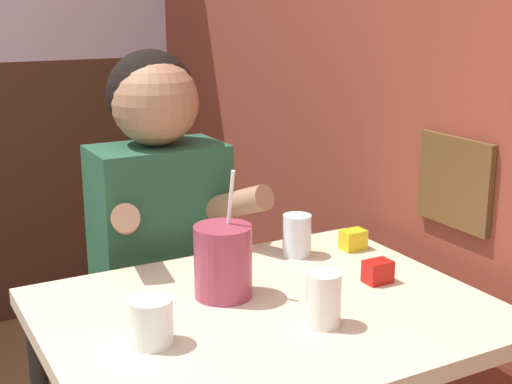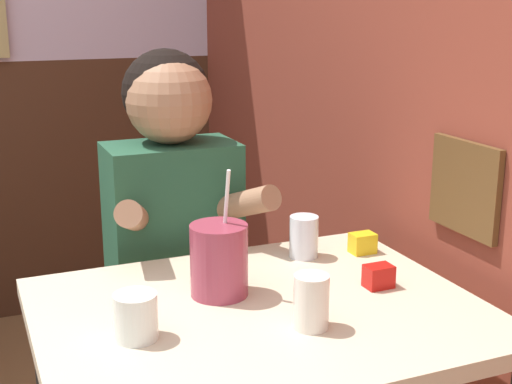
% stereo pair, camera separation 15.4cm
% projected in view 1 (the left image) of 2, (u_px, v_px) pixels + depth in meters
% --- Properties ---
extents(main_table, '(0.89, 0.71, 0.73)m').
position_uv_depth(main_table, '(268.00, 342.00, 1.47)').
color(main_table, beige).
rests_on(main_table, ground_plane).
extents(person_seated, '(0.42, 0.42, 1.22)m').
position_uv_depth(person_seated, '(161.00, 262.00, 1.90)').
color(person_seated, '#235138').
rests_on(person_seated, ground_plane).
extents(cocktail_pitcher, '(0.12, 0.12, 0.27)m').
position_uv_depth(cocktail_pitcher, '(223.00, 261.00, 1.49)').
color(cocktail_pitcher, '#99384C').
rests_on(cocktail_pitcher, main_table).
extents(glass_near_pitcher, '(0.07, 0.07, 0.10)m').
position_uv_depth(glass_near_pitcher, '(297.00, 235.00, 1.74)').
color(glass_near_pitcher, silver).
rests_on(glass_near_pitcher, main_table).
extents(glass_center, '(0.08, 0.08, 0.09)m').
position_uv_depth(glass_center, '(151.00, 322.00, 1.29)').
color(glass_center, silver).
rests_on(glass_center, main_table).
extents(glass_far_side, '(0.07, 0.07, 0.11)m').
position_uv_depth(glass_far_side, '(323.00, 299.00, 1.36)').
color(glass_far_side, silver).
rests_on(glass_far_side, main_table).
extents(condiment_ketchup, '(0.06, 0.04, 0.05)m').
position_uv_depth(condiment_ketchup, '(378.00, 272.00, 1.57)').
color(condiment_ketchup, '#B7140F').
rests_on(condiment_ketchup, main_table).
extents(condiment_mustard, '(0.06, 0.04, 0.05)m').
position_uv_depth(condiment_mustard, '(353.00, 240.00, 1.78)').
color(condiment_mustard, yellow).
rests_on(condiment_mustard, main_table).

